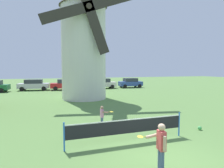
{
  "coord_description": "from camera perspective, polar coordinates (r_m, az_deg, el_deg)",
  "views": [
    {
      "loc": [
        -3.58,
        -5.38,
        3.06
      ],
      "look_at": [
        -0.49,
        3.73,
        2.31
      ],
      "focal_mm": 30.62,
      "sensor_mm": 36.0,
      "label": 1
    }
  ],
  "objects": [
    {
      "name": "windmill",
      "position": [
        20.15,
        -8.45,
        13.0
      ],
      "size": [
        8.44,
        5.21,
        12.78
      ],
      "color": "silver",
      "rests_on": "ground_plane"
    },
    {
      "name": "parked_car_red",
      "position": [
        28.93,
        -13.44,
        -0.09
      ],
      "size": [
        4.63,
        2.2,
        1.56
      ],
      "color": "red",
      "rests_on": "ground_plane"
    },
    {
      "name": "parked_car_blue",
      "position": [
        31.77,
        5.52,
        0.4
      ],
      "size": [
        3.84,
        1.94,
        1.56
      ],
      "color": "#334C99",
      "rests_on": "ground_plane"
    },
    {
      "name": "parked_car_cream",
      "position": [
        30.3,
        -3.06,
        0.22
      ],
      "size": [
        4.57,
        2.19,
        1.56
      ],
      "color": "silver",
      "rests_on": "ground_plane"
    },
    {
      "name": "player_far",
      "position": [
        10.34,
        -2.87,
        -9.17
      ],
      "size": [
        0.68,
        0.44,
        1.09
      ],
      "color": "slate",
      "rests_on": "ground_plane"
    },
    {
      "name": "player_near",
      "position": [
        6.12,
        14.31,
        -17.11
      ],
      "size": [
        0.78,
        0.65,
        1.46
      ],
      "color": "slate",
      "rests_on": "ground_plane"
    },
    {
      "name": "tennis_net",
      "position": [
        8.11,
        4.66,
        -12.57
      ],
      "size": [
        5.18,
        0.06,
        1.1
      ],
      "color": "blue",
      "rests_on": "ground_plane"
    },
    {
      "name": "stray_ball",
      "position": [
        10.8,
        24.73,
        -11.85
      ],
      "size": [
        0.19,
        0.19,
        0.19
      ],
      "primitive_type": "sphere",
      "color": "#4CB259",
      "rests_on": "ground_plane"
    },
    {
      "name": "ground_plane",
      "position": [
        7.15,
        14.41,
        -21.0
      ],
      "size": [
        120.0,
        120.0,
        0.0
      ],
      "primitive_type": "plane",
      "color": "#5B8442"
    },
    {
      "name": "parked_car_silver",
      "position": [
        29.73,
        -22.32,
        -0.19
      ],
      "size": [
        4.37,
        2.19,
        1.56
      ],
      "color": "silver",
      "rests_on": "ground_plane"
    }
  ]
}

